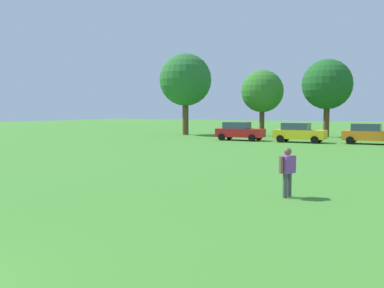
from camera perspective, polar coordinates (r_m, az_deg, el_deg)
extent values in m
plane|color=#42842D|center=(33.67, 15.41, -0.49)|extent=(160.00, 160.00, 0.00)
cylinder|color=#4C4C51|center=(14.36, 11.95, -5.30)|extent=(0.15, 0.15, 0.78)
cylinder|color=#4C4C51|center=(14.55, 12.48, -5.18)|extent=(0.15, 0.15, 0.78)
cube|color=purple|center=(14.36, 12.26, -2.61)|extent=(0.45, 0.59, 0.56)
cylinder|color=brown|center=(14.09, 11.52, -2.66)|extent=(0.11, 0.11, 0.52)
cylinder|color=brown|center=(14.62, 12.98, -2.43)|extent=(0.11, 0.11, 0.52)
sphere|color=brown|center=(14.31, 12.29, -0.94)|extent=(0.24, 0.24, 0.24)
cube|color=red|center=(40.61, 6.27, 1.45)|extent=(4.30, 1.80, 0.76)
cube|color=#334756|center=(40.71, 5.82, 2.42)|extent=(2.24, 1.58, 0.60)
cylinder|color=black|center=(40.97, 8.63, 0.92)|extent=(0.64, 0.22, 0.64)
cylinder|color=black|center=(39.28, 7.76, 0.78)|extent=(0.64, 0.22, 0.64)
cylinder|color=black|center=(42.02, 4.86, 1.04)|extent=(0.64, 0.22, 0.64)
cylinder|color=black|center=(40.37, 3.86, 0.91)|extent=(0.64, 0.22, 0.64)
cube|color=yellow|center=(38.97, 13.79, 1.23)|extent=(4.30, 1.80, 0.76)
cube|color=#334756|center=(39.02, 13.31, 2.24)|extent=(2.24, 1.58, 0.60)
cylinder|color=black|center=(39.54, 16.15, 0.67)|extent=(0.64, 0.22, 0.64)
cylinder|color=black|center=(37.79, 15.59, 0.52)|extent=(0.64, 0.22, 0.64)
cylinder|color=black|center=(40.24, 12.07, 0.81)|extent=(0.64, 0.22, 0.64)
cylinder|color=black|center=(38.51, 11.34, 0.66)|extent=(0.64, 0.22, 0.64)
cube|color=orange|center=(38.75, 22.11, 1.01)|extent=(4.30, 1.80, 0.76)
cube|color=#334756|center=(38.75, 21.64, 2.03)|extent=(2.24, 1.58, 0.60)
cylinder|color=black|center=(39.83, 20.14, 0.60)|extent=(0.64, 0.22, 0.64)
cylinder|color=black|center=(38.05, 19.77, 0.45)|extent=(0.64, 0.22, 0.64)
cylinder|color=brown|center=(49.57, -0.85, 3.34)|extent=(0.68, 0.68, 3.69)
sphere|color=#286B2D|center=(49.67, -0.85, 8.33)|extent=(5.83, 5.83, 5.83)
cylinder|color=brown|center=(48.13, 9.03, 2.77)|extent=(0.53, 0.53, 2.88)
sphere|color=#337528|center=(48.15, 9.08, 6.78)|extent=(4.54, 4.54, 4.54)
cylinder|color=brown|center=(47.41, 17.00, 2.82)|extent=(0.60, 0.60, 3.24)
sphere|color=#1E5B23|center=(47.47, 17.10, 7.41)|extent=(5.12, 5.12, 5.12)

